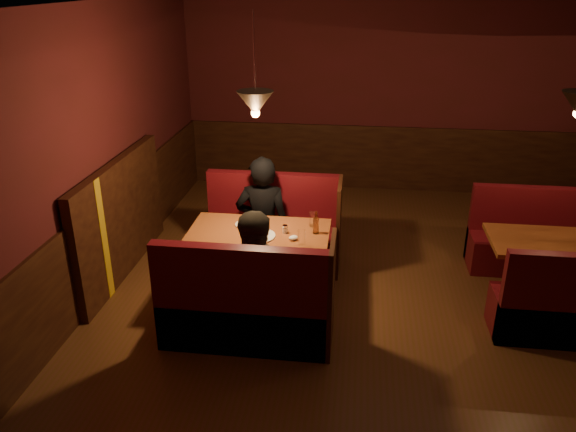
# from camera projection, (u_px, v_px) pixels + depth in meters

# --- Properties ---
(room) EXTENTS (6.02, 7.02, 2.92)m
(room) POSITION_uv_depth(u_px,v_px,m) (363.00, 208.00, 5.40)
(room) COLOR brown
(room) RESTS_ON ground
(main_table) EXTENTS (1.41, 0.86, 0.99)m
(main_table) POSITION_uv_depth(u_px,v_px,m) (260.00, 248.00, 5.67)
(main_table) COLOR brown
(main_table) RESTS_ON ground
(main_bench_far) EXTENTS (1.55, 0.55, 1.06)m
(main_bench_far) POSITION_uv_depth(u_px,v_px,m) (274.00, 236.00, 6.49)
(main_bench_far) COLOR #500F13
(main_bench_far) RESTS_ON ground
(main_bench_near) EXTENTS (1.55, 0.55, 1.06)m
(main_bench_near) POSITION_uv_depth(u_px,v_px,m) (247.00, 312.00, 5.03)
(main_bench_near) COLOR #500F13
(main_bench_near) RESTS_ON ground
(second_table) EXTENTS (1.19, 0.76, 0.67)m
(second_table) POSITION_uv_depth(u_px,v_px,m) (548.00, 256.00, 5.68)
(second_table) COLOR brown
(second_table) RESTS_ON ground
(second_bench_far) EXTENTS (1.32, 0.49, 0.94)m
(second_bench_far) POSITION_uv_depth(u_px,v_px,m) (529.00, 243.00, 6.40)
(second_bench_far) COLOR #500F13
(second_bench_far) RESTS_ON ground
(second_bench_near) EXTENTS (1.32, 0.49, 0.94)m
(second_bench_near) POSITION_uv_depth(u_px,v_px,m) (571.00, 312.00, 5.10)
(second_bench_near) COLOR #500F13
(second_bench_near) RESTS_ON ground
(diner_a) EXTENTS (0.63, 0.43, 1.68)m
(diner_a) POSITION_uv_depth(u_px,v_px,m) (262.00, 199.00, 6.21)
(diner_a) COLOR black
(diner_a) RESTS_ON ground
(diner_b) EXTENTS (0.93, 0.84, 1.56)m
(diner_b) POSITION_uv_depth(u_px,v_px,m) (259.00, 258.00, 5.04)
(diner_b) COLOR black
(diner_b) RESTS_ON ground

